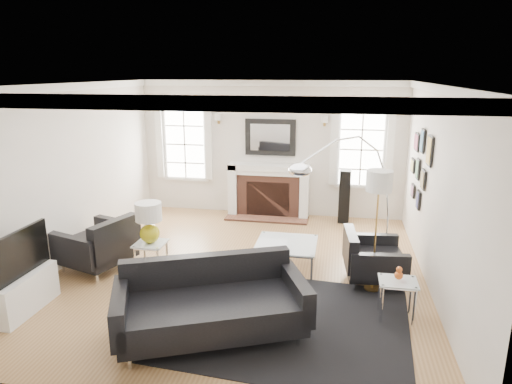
% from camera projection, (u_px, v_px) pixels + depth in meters
% --- Properties ---
extents(floor, '(6.00, 6.00, 0.00)m').
position_uv_depth(floor, '(240.00, 270.00, 7.03)').
color(floor, '#98693F').
rests_on(floor, ground).
extents(back_wall, '(5.50, 0.04, 2.80)m').
position_uv_depth(back_wall, '(270.00, 149.00, 9.52)').
color(back_wall, beige).
rests_on(back_wall, floor).
extents(front_wall, '(5.50, 0.04, 2.80)m').
position_uv_depth(front_wall, '(162.00, 265.00, 3.82)').
color(front_wall, beige).
rests_on(front_wall, floor).
extents(left_wall, '(0.04, 6.00, 2.80)m').
position_uv_depth(left_wall, '(69.00, 175.00, 7.16)').
color(left_wall, beige).
rests_on(left_wall, floor).
extents(right_wall, '(0.04, 6.00, 2.80)m').
position_uv_depth(right_wall, '(437.00, 191.00, 6.19)').
color(right_wall, beige).
rests_on(right_wall, floor).
extents(ceiling, '(5.50, 6.00, 0.02)m').
position_uv_depth(ceiling, '(238.00, 84.00, 6.31)').
color(ceiling, white).
rests_on(ceiling, back_wall).
extents(crown_molding, '(5.50, 6.00, 0.12)m').
position_uv_depth(crown_molding, '(238.00, 89.00, 6.33)').
color(crown_molding, white).
rests_on(crown_molding, back_wall).
extents(fireplace, '(1.70, 0.69, 1.11)m').
position_uv_depth(fireplace, '(269.00, 191.00, 9.54)').
color(fireplace, white).
rests_on(fireplace, floor).
extents(mantel_mirror, '(1.05, 0.07, 0.75)m').
position_uv_depth(mantel_mirror, '(270.00, 137.00, 9.42)').
color(mantel_mirror, black).
rests_on(mantel_mirror, back_wall).
extents(window_left, '(1.24, 0.15, 1.62)m').
position_uv_depth(window_left, '(185.00, 144.00, 9.78)').
color(window_left, white).
rests_on(window_left, back_wall).
extents(window_right, '(1.24, 0.15, 1.62)m').
position_uv_depth(window_right, '(361.00, 149.00, 9.13)').
color(window_right, white).
rests_on(window_right, back_wall).
extents(gallery_wall, '(0.04, 1.73, 1.29)m').
position_uv_depth(gallery_wall, '(420.00, 163.00, 7.39)').
color(gallery_wall, black).
rests_on(gallery_wall, right_wall).
extents(tv_unit, '(0.35, 1.00, 1.09)m').
position_uv_depth(tv_unit, '(23.00, 287.00, 5.76)').
color(tv_unit, white).
rests_on(tv_unit, floor).
extents(area_rug, '(3.10, 2.65, 0.01)m').
position_uv_depth(area_rug, '(285.00, 321.00, 5.59)').
color(area_rug, black).
rests_on(area_rug, floor).
extents(sofa, '(2.36, 1.74, 0.70)m').
position_uv_depth(sofa, '(211.00, 304.00, 5.25)').
color(sofa, black).
rests_on(sofa, floor).
extents(armchair_left, '(1.19, 1.26, 0.70)m').
position_uv_depth(armchair_left, '(100.00, 245.00, 6.99)').
color(armchair_left, black).
rests_on(armchair_left, floor).
extents(armchair_right, '(0.91, 0.99, 0.62)m').
position_uv_depth(armchair_right, '(370.00, 259.00, 6.59)').
color(armchair_right, black).
rests_on(armchair_right, floor).
extents(coffee_table, '(0.92, 0.92, 0.41)m').
position_uv_depth(coffee_table, '(286.00, 245.00, 7.03)').
color(coffee_table, silver).
rests_on(coffee_table, floor).
extents(side_table_left, '(0.44, 0.44, 0.49)m').
position_uv_depth(side_table_left, '(151.00, 249.00, 6.85)').
color(side_table_left, silver).
rests_on(side_table_left, floor).
extents(nesting_table, '(0.46, 0.39, 0.51)m').
position_uv_depth(nesting_table, '(397.00, 289.00, 5.58)').
color(nesting_table, silver).
rests_on(nesting_table, floor).
extents(gourd_lamp, '(0.39, 0.39, 0.62)m').
position_uv_depth(gourd_lamp, '(149.00, 220.00, 6.73)').
color(gourd_lamp, gold).
rests_on(gourd_lamp, side_table_left).
extents(orange_vase, '(0.10, 0.10, 0.17)m').
position_uv_depth(orange_vase, '(399.00, 274.00, 5.52)').
color(orange_vase, '#C45219').
rests_on(orange_vase, nesting_table).
extents(arc_floor_lamp, '(1.54, 1.43, 2.18)m').
position_uv_depth(arc_floor_lamp, '(347.00, 201.00, 6.49)').
color(arc_floor_lamp, white).
rests_on(arc_floor_lamp, floor).
extents(stick_floor_lamp, '(0.35, 0.35, 1.71)m').
position_uv_depth(stick_floor_lamp, '(379.00, 187.00, 6.04)').
color(stick_floor_lamp, '#B2863E').
rests_on(stick_floor_lamp, floor).
extents(speaker_tower, '(0.23, 0.23, 1.08)m').
position_uv_depth(speaker_tower, '(344.00, 197.00, 9.14)').
color(speaker_tower, black).
rests_on(speaker_tower, floor).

